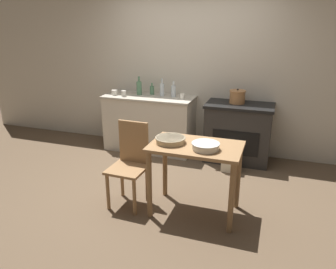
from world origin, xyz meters
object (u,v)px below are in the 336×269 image
object	(u,v)px
bottle_far_left	(139,88)
cup_center	(114,93)
stove	(238,132)
cup_center_right	(124,94)
cup_mid_right	(182,96)
stock_pot	(237,97)
mixing_bowl_small	(170,140)
chair	(130,162)
mixing_bowl_large	(206,146)
flour_sack	(231,160)
bottle_center_left	(162,89)
bottle_mid_left	(152,90)
work_table	(196,158)
bottle_left	(173,91)

from	to	relation	value
bottle_far_left	cup_center	world-z (taller)	bottle_far_left
stove	cup_center_right	xyz separation A→B (m)	(-1.79, -0.17, 0.50)
cup_center_right	cup_mid_right	distance (m)	0.93
stock_pot	stove	bearing A→B (deg)	-36.20
mixing_bowl_small	cup_center	size ratio (longest dim) A/B	3.52
chair	mixing_bowl_small	size ratio (longest dim) A/B	2.98
cup_mid_right	mixing_bowl_large	bearing A→B (deg)	-66.12
chair	cup_center	distance (m)	1.86
chair	flour_sack	xyz separation A→B (m)	(0.97, 1.22, -0.35)
bottle_center_left	cup_mid_right	world-z (taller)	bottle_center_left
stock_pot	bottle_mid_left	xyz separation A→B (m)	(-1.37, 0.07, -0.01)
mixing_bowl_small	bottle_far_left	world-z (taller)	bottle_far_left
bottle_far_left	bottle_center_left	world-z (taller)	bottle_far_left
chair	bottle_center_left	world-z (taller)	bottle_center_left
work_table	mixing_bowl_large	distance (m)	0.24
chair	bottle_far_left	size ratio (longest dim) A/B	3.29
bottle_left	bottle_center_left	xyz separation A→B (m)	(-0.19, 0.00, 0.01)
chair	bottle_left	world-z (taller)	bottle_left
bottle_center_left	cup_center	distance (m)	0.77
mixing_bowl_small	bottle_center_left	size ratio (longest dim) A/B	1.17
work_table	flour_sack	world-z (taller)	work_table
mixing_bowl_small	bottle_far_left	xyz separation A→B (m)	(-1.09, 1.68, 0.18)
stock_pot	bottle_far_left	bearing A→B (deg)	-179.91
bottle_far_left	bottle_left	world-z (taller)	bottle_far_left
cup_mid_right	bottle_far_left	bearing A→B (deg)	174.52
bottle_left	bottle_center_left	distance (m)	0.19
stove	mixing_bowl_large	distance (m)	1.77
bottle_far_left	bottle_mid_left	world-z (taller)	bottle_far_left
mixing_bowl_large	cup_center_right	distance (m)	2.28
chair	bottle_left	distance (m)	1.78
mixing_bowl_small	bottle_mid_left	xyz separation A→B (m)	(-0.90, 1.76, 0.14)
stock_pot	cup_center_right	distance (m)	1.75
cup_mid_right	cup_center_right	bearing A→B (deg)	-171.61
stove	cup_center_right	world-z (taller)	cup_center_right
cup_center	mixing_bowl_large	bearing A→B (deg)	-40.64
stove	stock_pot	distance (m)	0.54
bottle_left	bottle_mid_left	distance (m)	0.39
bottle_center_left	mixing_bowl_small	bearing A→B (deg)	-67.37
stock_pot	bottle_left	distance (m)	0.99
bottle_far_left	bottle_center_left	distance (m)	0.38
chair	stove	bearing A→B (deg)	60.80
bottle_left	cup_mid_right	distance (m)	0.21
work_table	cup_center_right	xyz separation A→B (m)	(-1.55, 1.45, 0.29)
bottle_far_left	stove	bearing A→B (deg)	-1.24
stove	cup_mid_right	bearing A→B (deg)	-177.59
bottle_far_left	cup_center	size ratio (longest dim) A/B	3.19
cup_center	stock_pot	bearing A→B (deg)	4.85
stock_pot	cup_center_right	world-z (taller)	stock_pot
bottle_center_left	cup_center_right	size ratio (longest dim) A/B	3.01
work_table	flour_sack	bearing A→B (deg)	79.62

